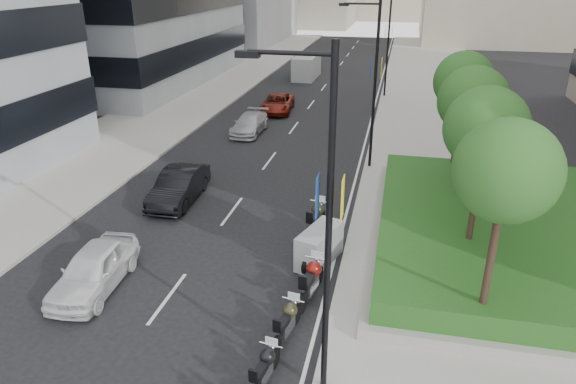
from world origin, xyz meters
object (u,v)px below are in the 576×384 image
(car_b, at_px, (179,186))
(car_c, at_px, (250,124))
(motorcycle_3, at_px, (287,322))
(motorcycle_5, at_px, (319,246))
(lamp_post_0, at_px, (322,218))
(motorcycle_6, at_px, (316,218))
(motorcycle_2, at_px, (264,369))
(lamp_post_2, at_px, (387,37))
(delivery_van, at_px, (306,68))
(car_a, at_px, (94,269))
(motorcycle_4, at_px, (311,280))
(car_d, at_px, (277,103))
(lamp_post_1, at_px, (372,78))

(car_b, height_order, car_c, car_b)
(motorcycle_3, distance_m, motorcycle_5, 4.51)
(lamp_post_0, bearing_deg, car_b, 128.67)
(motorcycle_6, bearing_deg, motorcycle_2, -171.20)
(lamp_post_2, distance_m, motorcycle_2, 35.45)
(lamp_post_0, bearing_deg, delivery_van, 100.92)
(lamp_post_0, distance_m, car_a, 9.88)
(car_c, bearing_deg, car_a, -89.52)
(lamp_post_0, xyz_separation_m, motorcycle_4, (-0.90, 4.12, -4.41))
(motorcycle_2, relative_size, car_c, 0.44)
(motorcycle_4, xyz_separation_m, car_a, (-7.44, -1.05, 0.09))
(lamp_post_2, bearing_deg, motorcycle_5, -91.99)
(car_c, xyz_separation_m, delivery_van, (0.23, 19.77, 0.41))
(car_d, relative_size, delivery_van, 0.89)
(motorcycle_3, bearing_deg, delivery_van, 20.00)
(motorcycle_3, distance_m, delivery_van, 40.58)
(lamp_post_0, height_order, car_c, lamp_post_0)
(motorcycle_5, bearing_deg, motorcycle_6, 30.96)
(lamp_post_2, height_order, car_c, lamp_post_2)
(motorcycle_2, xyz_separation_m, motorcycle_5, (0.42, 6.53, 0.17))
(motorcycle_5, xyz_separation_m, motorcycle_6, (-0.55, 2.38, -0.05))
(motorcycle_3, bearing_deg, motorcycle_6, 12.75)
(motorcycle_3, xyz_separation_m, car_c, (-7.08, 20.22, 0.09))
(lamp_post_2, xyz_separation_m, motorcycle_3, (-1.24, -33.10, -4.50))
(lamp_post_1, relative_size, car_b, 1.92)
(lamp_post_0, bearing_deg, car_a, 159.85)
(lamp_post_1, xyz_separation_m, car_d, (-7.81, 11.10, -4.40))
(delivery_van, bearing_deg, car_b, -89.54)
(motorcycle_5, relative_size, car_b, 0.53)
(lamp_post_2, relative_size, motorcycle_5, 3.63)
(motorcycle_5, distance_m, car_a, 8.07)
(lamp_post_0, xyz_separation_m, lamp_post_1, (0.00, 17.00, 0.00))
(lamp_post_2, bearing_deg, motorcycle_6, -93.36)
(motorcycle_4, relative_size, delivery_van, 0.45)
(lamp_post_0, xyz_separation_m, motorcycle_2, (-1.41, -0.13, -4.54))
(lamp_post_0, distance_m, car_c, 24.04)
(car_d, height_order, delivery_van, delivery_van)
(motorcycle_3, bearing_deg, lamp_post_0, -136.49)
(car_c, bearing_deg, lamp_post_1, -31.07)
(motorcycle_3, xyz_separation_m, delivery_van, (-6.84, 39.99, 0.49))
(lamp_post_2, distance_m, motorcycle_3, 33.43)
(motorcycle_4, distance_m, car_d, 24.96)
(lamp_post_0, height_order, lamp_post_1, same)
(lamp_post_1, xyz_separation_m, lamp_post_2, (0.00, 18.00, 0.00))
(motorcycle_3, relative_size, car_d, 0.44)
(lamp_post_1, height_order, motorcycle_3, lamp_post_1)
(car_a, bearing_deg, car_c, 85.76)
(motorcycle_6, height_order, car_d, car_d)
(motorcycle_4, distance_m, motorcycle_6, 4.71)
(motorcycle_2, xyz_separation_m, motorcycle_3, (0.17, 2.02, 0.04))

